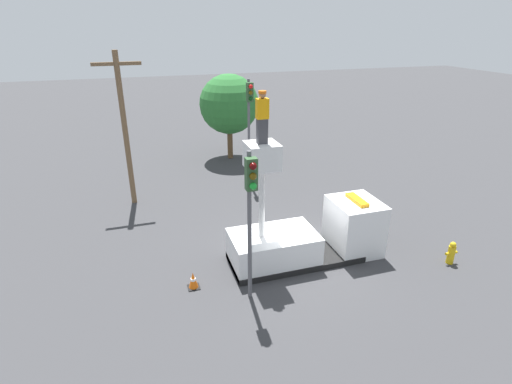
% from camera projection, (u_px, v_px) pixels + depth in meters
% --- Properties ---
extents(ground_plane, '(120.00, 120.00, 0.00)m').
position_uv_depth(ground_plane, '(295.00, 259.00, 15.80)').
color(ground_plane, '#38383A').
extents(bucket_truck, '(6.03, 2.09, 4.89)m').
position_uv_depth(bucket_truck, '(308.00, 236.00, 15.56)').
color(bucket_truck, black).
rests_on(bucket_truck, ground).
extents(worker, '(0.40, 0.26, 1.75)m').
position_uv_depth(worker, '(262.00, 117.00, 13.14)').
color(worker, '#38383D').
rests_on(worker, bucket_truck).
extents(traffic_light_pole, '(0.34, 0.57, 5.19)m').
position_uv_depth(traffic_light_pole, '(251.00, 200.00, 12.13)').
color(traffic_light_pole, '#515156').
rests_on(traffic_light_pole, ground).
extents(traffic_light_across, '(0.34, 0.57, 5.91)m').
position_uv_depth(traffic_light_across, '(249.00, 113.00, 21.44)').
color(traffic_light_across, '#515156').
rests_on(traffic_light_across, ground).
extents(fire_hydrant, '(0.51, 0.27, 0.93)m').
position_uv_depth(fire_hydrant, '(451.00, 253.00, 15.39)').
color(fire_hydrant, gold).
rests_on(fire_hydrant, ground).
extents(traffic_cone_rear, '(0.42, 0.42, 0.62)m').
position_uv_depth(traffic_cone_rear, '(193.00, 281.00, 14.02)').
color(traffic_cone_rear, black).
rests_on(traffic_cone_rear, ground).
extents(tree_left_bg, '(3.88, 3.88, 5.63)m').
position_uv_depth(tree_left_bg, '(229.00, 104.00, 26.13)').
color(tree_left_bg, brown).
rests_on(tree_left_bg, ground).
extents(utility_pole, '(2.20, 0.26, 7.51)m').
position_uv_depth(utility_pole, '(124.00, 125.00, 19.20)').
color(utility_pole, brown).
rests_on(utility_pole, ground).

